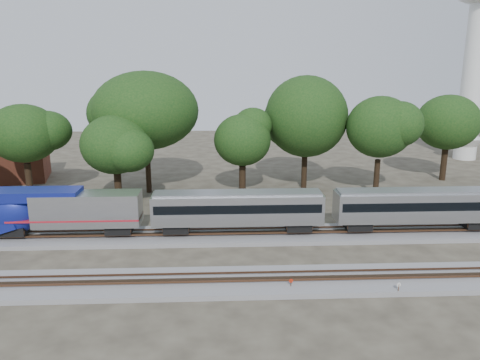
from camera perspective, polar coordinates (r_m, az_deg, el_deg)
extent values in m
plane|color=#383328|center=(40.35, 2.56, -10.01)|extent=(160.00, 160.00, 0.00)
cube|color=slate|center=(45.80, 1.90, -6.72)|extent=(160.00, 5.00, 0.40)
cube|color=brown|center=(44.97, 1.98, -6.50)|extent=(160.00, 0.08, 0.15)
cube|color=brown|center=(46.31, 1.84, -5.88)|extent=(160.00, 0.08, 0.15)
cube|color=slate|center=(36.66, 3.12, -12.27)|extent=(160.00, 5.00, 0.40)
cube|color=brown|center=(35.82, 3.25, -12.13)|extent=(160.00, 0.08, 0.15)
cube|color=brown|center=(37.11, 3.02, -11.15)|extent=(160.00, 0.08, 0.15)
cube|color=#ADAFB4|center=(46.43, -18.07, -3.34)|extent=(9.90, 2.80, 3.08)
ellipsoid|color=navy|center=(48.89, -26.11, -3.53)|extent=(5.05, 2.92, 4.30)
cube|color=navy|center=(47.49, -23.53, -1.63)|extent=(7.94, 2.75, 0.93)
cube|color=black|center=(48.45, -25.72, -2.48)|extent=(0.42, 2.15, 1.22)
cube|color=maroon|center=(46.98, -19.32, -4.26)|extent=(12.15, 2.84, 0.17)
cube|color=black|center=(49.34, -25.74, -5.45)|extent=(2.43, 2.06, 0.84)
cube|color=black|center=(46.36, -14.48, -5.67)|extent=(2.43, 2.06, 0.84)
cube|color=#ADAFB4|center=(44.79, -0.29, -3.44)|extent=(16.26, 2.80, 2.80)
cube|color=black|center=(44.71, -0.30, -3.10)|extent=(15.70, 2.85, 0.84)
cube|color=gray|center=(44.38, -0.30, -1.66)|extent=(15.89, 2.24, 0.33)
cube|color=black|center=(45.54, -7.75, -5.70)|extent=(2.43, 2.06, 0.84)
cube|color=black|center=(45.97, 7.09, -5.49)|extent=(2.43, 2.06, 0.84)
cube|color=#ADAFB4|center=(48.74, 20.91, -2.94)|extent=(16.26, 2.80, 2.80)
cube|color=black|center=(48.66, 20.94, -2.62)|extent=(15.70, 2.85, 0.84)
cube|color=gray|center=(48.36, 21.06, -1.30)|extent=(15.89, 2.24, 0.33)
cube|color=black|center=(47.28, 14.13, -5.26)|extent=(2.43, 2.06, 0.84)
cube|color=black|center=(51.86, 26.73, -4.65)|extent=(2.43, 2.06, 0.84)
cylinder|color=#512D19|center=(35.68, 6.22, -12.69)|extent=(0.06, 0.06, 0.88)
cylinder|color=#AF200C|center=(35.50, 6.24, -12.13)|extent=(0.31, 0.07, 0.31)
cylinder|color=#512D19|center=(36.69, 18.75, -12.58)|extent=(0.06, 0.06, 0.93)
cylinder|color=silver|center=(36.51, 18.80, -12.00)|extent=(0.32, 0.14, 0.33)
cube|color=#512D19|center=(36.67, 13.71, -12.76)|extent=(0.53, 0.35, 0.30)
cylinder|color=silver|center=(90.40, 26.51, 10.54)|extent=(3.76, 3.76, 26.30)
cone|color=silver|center=(91.51, 25.74, 3.51)|extent=(6.01, 6.01, 3.76)
cube|color=brown|center=(75.22, -26.68, 1.67)|extent=(12.64, 10.11, 4.47)
cube|color=black|center=(74.75, -26.91, 3.72)|extent=(12.88, 10.35, 1.01)
cylinder|color=black|center=(63.88, -24.32, -0.09)|extent=(0.70, 0.70, 4.40)
ellipsoid|color=#113311|center=(62.82, -24.86, 5.19)|extent=(8.29, 8.29, 7.05)
cylinder|color=black|center=(56.87, -14.61, -1.13)|extent=(0.70, 0.70, 3.97)
ellipsoid|color=#113311|center=(55.74, -14.95, 4.22)|extent=(7.49, 7.49, 6.37)
cylinder|color=black|center=(61.77, -11.12, 1.10)|extent=(0.70, 0.70, 5.74)
ellipsoid|color=#113311|center=(60.53, -11.47, 8.30)|extent=(10.82, 10.82, 9.19)
cylinder|color=black|center=(59.38, 0.29, -0.09)|extent=(0.70, 0.70, 3.85)
ellipsoid|color=#113311|center=(58.32, 0.30, 4.90)|extent=(7.26, 7.26, 6.17)
cylinder|color=black|center=(63.35, 7.84, 1.32)|extent=(0.70, 0.70, 5.21)
ellipsoid|color=#113311|center=(62.18, 8.05, 7.69)|extent=(9.83, 9.83, 8.36)
cylinder|color=black|center=(61.38, 16.30, 0.24)|extent=(0.70, 0.70, 4.76)
ellipsoid|color=#113311|center=(60.23, 16.72, 6.22)|extent=(8.97, 8.97, 7.62)
cylinder|color=black|center=(73.40, 23.57, 1.73)|extent=(0.70, 0.70, 4.50)
ellipsoid|color=#113311|center=(72.47, 24.04, 6.45)|extent=(8.49, 8.49, 7.21)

